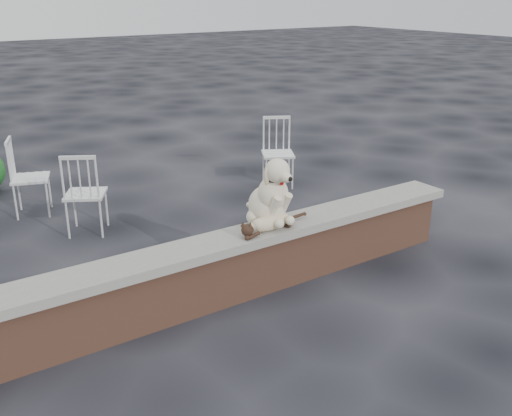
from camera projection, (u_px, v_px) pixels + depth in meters
ground at (175, 315)px, 4.94m from camera, size 60.00×60.00×0.00m
brick_wall at (173, 289)px, 4.85m from camera, size 6.00×0.30×0.50m
capstone at (172, 257)px, 4.75m from camera, size 6.20×0.40×0.08m
dog at (267, 189)px, 5.23m from camera, size 0.46×0.58×0.64m
cat at (270, 222)px, 5.16m from camera, size 0.94×0.28×0.16m
chair_e at (30, 177)px, 7.01m from camera, size 0.71×0.71×0.94m
chair_c at (85, 192)px, 6.47m from camera, size 0.77×0.77×0.94m
chair_d at (278, 153)px, 8.04m from camera, size 0.76×0.76×0.94m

